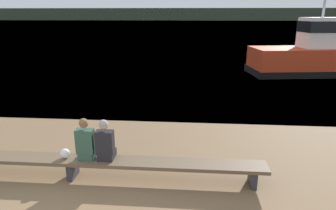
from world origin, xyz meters
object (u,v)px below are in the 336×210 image
bench_main (72,161)px  shopping_bag (65,153)px  tugboat_red (316,57)px  person_right (105,143)px  person_left (86,142)px

bench_main → shopping_bag: size_ratio=38.81×
shopping_bag → tugboat_red: 16.16m
bench_main → person_right: person_right is taller
tugboat_red → shopping_bag: bearing=133.7°
bench_main → shopping_bag: (-0.14, 0.01, 0.18)m
bench_main → person_right: bearing=0.6°
shopping_bag → tugboat_red: (10.01, 12.67, 0.47)m
person_left → shopping_bag: (-0.49, -0.00, -0.29)m
person_left → person_right: 0.43m
person_left → tugboat_red: tugboat_red is taller
person_left → shopping_bag: bearing=-179.8°
shopping_bag → person_right: bearing=0.1°
tugboat_red → person_right: bearing=136.3°
shopping_bag → person_left: bearing=0.2°
bench_main → tugboat_red: bearing=52.1°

